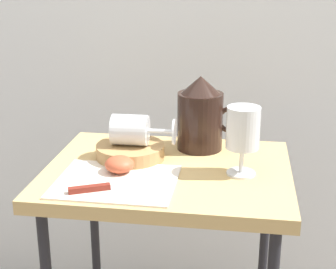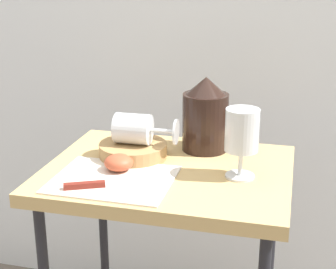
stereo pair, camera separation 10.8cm
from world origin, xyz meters
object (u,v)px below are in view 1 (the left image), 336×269
object	(u,v)px
table	(168,197)
basket_tray	(130,152)
pitcher	(201,120)
wine_glass_upright	(243,132)
apple_half_left	(119,164)
knife	(106,187)
wine_glass_tipped_near	(132,130)

from	to	relation	value
table	basket_tray	world-z (taller)	basket_tray
pitcher	wine_glass_upright	distance (m)	0.19
apple_half_left	knife	xyz separation A→B (m)	(-0.01, -0.09, -0.01)
table	wine_glass_tipped_near	xyz separation A→B (m)	(-0.09, 0.05, 0.14)
wine_glass_tipped_near	apple_half_left	bearing A→B (deg)	-95.54
apple_half_left	knife	distance (m)	0.10
basket_tray	knife	world-z (taller)	basket_tray
wine_glass_tipped_near	apple_half_left	distance (m)	0.11
wine_glass_upright	table	bearing A→B (deg)	175.66
basket_tray	wine_glass_upright	world-z (taller)	wine_glass_upright
basket_tray	apple_half_left	bearing A→B (deg)	-92.53
apple_half_left	wine_glass_upright	bearing A→B (deg)	7.74
basket_tray	table	bearing A→B (deg)	-24.05
basket_tray	wine_glass_tipped_near	bearing A→B (deg)	22.26
knife	pitcher	bearing A→B (deg)	59.29
wine_glass_upright	pitcher	bearing A→B (deg)	124.59
wine_glass_tipped_near	pitcher	bearing A→B (deg)	31.58
basket_tray	knife	size ratio (longest dim) A/B	0.79
pitcher	knife	bearing A→B (deg)	-120.71
basket_tray	apple_half_left	xyz separation A→B (m)	(-0.00, -0.09, 0.00)
table	basket_tray	size ratio (longest dim) A/B	4.16
basket_tray	pitcher	size ratio (longest dim) A/B	0.88
wine_glass_upright	knife	xyz separation A→B (m)	(-0.27, -0.13, -0.09)
pitcher	knife	size ratio (longest dim) A/B	0.90
wine_glass_tipped_near	wine_glass_upright	bearing A→B (deg)	-12.69
wine_glass_tipped_near	apple_half_left	xyz separation A→B (m)	(-0.01, -0.09, -0.05)
wine_glass_upright	apple_half_left	world-z (taller)	wine_glass_upright
basket_tray	apple_half_left	size ratio (longest dim) A/B	2.50
basket_tray	wine_glass_tipped_near	world-z (taller)	wine_glass_tipped_near
table	knife	bearing A→B (deg)	-126.82
knife	basket_tray	bearing A→B (deg)	86.95
knife	table	bearing A→B (deg)	53.18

